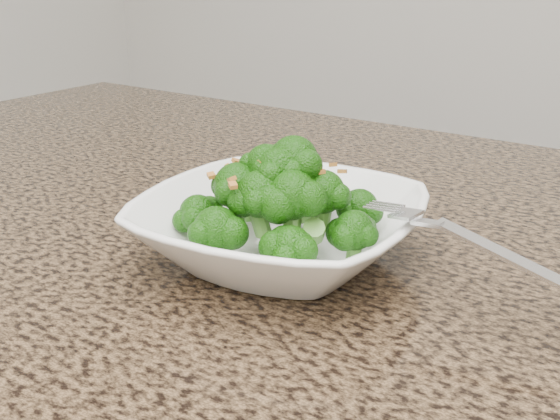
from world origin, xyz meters
The scene contains 5 objects.
granite_counter centered at (0.00, 0.30, 0.89)m, with size 1.64×1.04×0.03m, color brown.
bowl centered at (0.03, 0.27, 0.93)m, with size 0.25×0.25×0.06m, color white.
broccoli_pile centered at (0.03, 0.27, 1.00)m, with size 0.22×0.22×0.07m, color #185509, non-canonical shape.
garlic_topping centered at (0.03, 0.27, 1.04)m, with size 0.13×0.13×0.01m, color #C17A2F, non-canonical shape.
fork centered at (0.17, 0.28, 0.97)m, with size 0.20×0.03×0.01m, color silver, non-canonical shape.
Camera 1 is at (0.36, -0.21, 1.17)m, focal length 45.00 mm.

